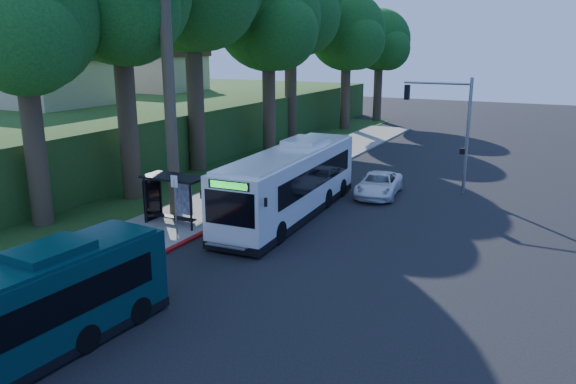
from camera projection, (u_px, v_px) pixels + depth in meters
The scene contains 17 objects.
ground at pixel (327, 228), 27.88m from camera, with size 140.00×140.00×0.00m, color black.
sidewalk at pixel (206, 208), 31.04m from camera, with size 4.50×70.00×0.12m, color gray.
red_curb at pixel (197, 236), 26.59m from camera, with size 0.25×30.00×0.13m, color #9D1112.
grass_verge at pixel (178, 179), 37.85m from camera, with size 8.00×70.00×0.06m, color #234719.
bus_shelter at pixel (172, 190), 28.11m from camera, with size 3.20×1.51×2.55m.
stop_sign_pole at pixel (175, 199), 25.38m from camera, with size 0.35×0.06×3.17m.
traffic_signal_pole at pixel (451, 120), 33.74m from camera, with size 4.10×0.30×7.00m.
hillside_backdrop at pixel (129, 116), 51.74m from camera, with size 24.00×60.00×8.80m.
tree_0 at pixel (120, 0), 30.40m from camera, with size 8.40×8.00×15.70m.
tree_2 at pixel (269, 23), 44.18m from camera, with size 8.82×8.40×15.12m.
tree_3 at pixel (292, 9), 51.57m from camera, with size 10.08×9.60×17.28m.
tree_4 at pixel (348, 36), 57.97m from camera, with size 8.40×8.00×14.14m.
tree_5 at pixel (380, 43), 64.65m from camera, with size 7.35×7.00×12.86m.
tree_6 at pixel (22, 25), 25.83m from camera, with size 7.56×7.20×13.74m.
white_bus at pixel (291, 181), 29.55m from camera, with size 3.43×13.02×3.84m.
teal_bus at pixel (3, 321), 15.27m from camera, with size 2.98×10.88×3.20m.
pickup at pixel (379, 184), 33.79m from camera, with size 2.27×4.91×1.37m, color white.
Camera 1 is at (10.18, -24.54, 8.87)m, focal length 35.00 mm.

